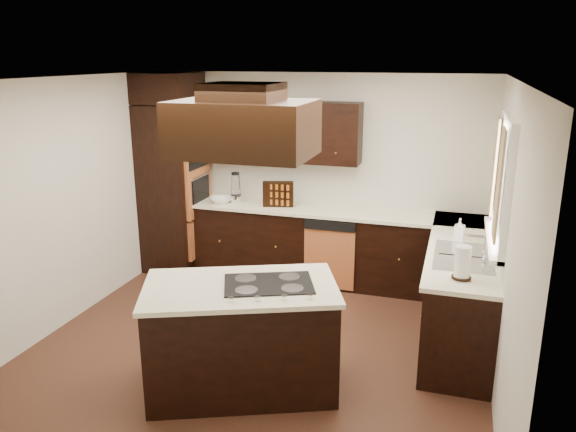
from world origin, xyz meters
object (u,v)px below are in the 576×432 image
object	(u,v)px
range_hood	(243,129)
spice_rack	(278,194)
oven_column	(174,188)
island	(242,339)

from	to	relation	value
range_hood	spice_rack	distance (m)	2.57
oven_column	spice_rack	size ratio (longest dim) A/B	5.74
oven_column	island	distance (m)	3.09
oven_column	range_hood	bearing A→B (deg)	-50.26
range_hood	spice_rack	xyz separation A→B (m)	(-0.48, 2.29, -1.09)
spice_rack	range_hood	bearing A→B (deg)	-93.33
island	range_hood	bearing A→B (deg)	64.47
oven_column	spice_rack	world-z (taller)	oven_column
oven_column	island	size ratio (longest dim) A/B	1.42
oven_column	island	bearing A→B (deg)	-51.87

